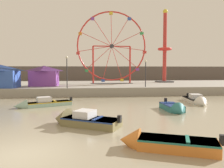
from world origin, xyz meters
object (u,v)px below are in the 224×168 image
object	(u,v)px
motorboat_teal_painted	(174,108)
promenade_lamp_near	(146,69)
motorboat_olive_wood	(80,120)
carnival_booth_purple_stall	(44,75)
motorboat_seafoam	(40,104)
carnival_booth_blue_tent	(1,76)
drop_tower_red_tower	(165,51)
motorboat_orange_hull	(160,143)
promenade_lamp_far	(67,67)
motorboat_white_red_stripe	(197,101)
ferris_wheel_red_frame	(112,47)

from	to	relation	value
motorboat_teal_painted	promenade_lamp_near	size ratio (longest dim) A/B	1.03
motorboat_olive_wood	carnival_booth_purple_stall	size ratio (longest dim) A/B	1.09
motorboat_seafoam	carnival_booth_blue_tent	distance (m)	11.60
drop_tower_red_tower	promenade_lamp_near	size ratio (longest dim) A/B	3.65
motorboat_orange_hull	promenade_lamp_far	distance (m)	21.10
motorboat_orange_hull	carnival_booth_purple_stall	bearing A→B (deg)	-45.85
motorboat_white_red_stripe	promenade_lamp_far	distance (m)	16.36
motorboat_teal_painted	promenade_lamp_near	bearing A→B (deg)	177.08
motorboat_teal_painted	ferris_wheel_red_frame	size ratio (longest dim) A/B	0.31
drop_tower_red_tower	promenade_lamp_far	size ratio (longest dim) A/B	3.30
carnival_booth_blue_tent	promenade_lamp_far	size ratio (longest dim) A/B	1.17
motorboat_olive_wood	carnival_booth_purple_stall	distance (m)	20.21
promenade_lamp_near	motorboat_seafoam	bearing A→B (deg)	-146.88
ferris_wheel_red_frame	drop_tower_red_tower	xyz separation A→B (m)	(10.48, 2.88, -0.35)
carnival_booth_blue_tent	promenade_lamp_near	xyz separation A→B (m)	(19.54, -0.74, 0.88)
drop_tower_red_tower	carnival_booth_blue_tent	world-z (taller)	drop_tower_red_tower
motorboat_olive_wood	promenade_lamp_near	distance (m)	18.36
motorboat_olive_wood	motorboat_teal_painted	size ratio (longest dim) A/B	1.23
motorboat_seafoam	ferris_wheel_red_frame	size ratio (longest dim) A/B	0.44
motorboat_seafoam	motorboat_teal_painted	size ratio (longest dim) A/B	1.41
promenade_lamp_far	drop_tower_red_tower	bearing A→B (deg)	33.97
motorboat_seafoam	motorboat_olive_wood	size ratio (longest dim) A/B	1.14
motorboat_seafoam	motorboat_teal_painted	xyz separation A→B (m)	(12.05, -3.72, 0.00)
motorboat_seafoam	ferris_wheel_red_frame	bearing A→B (deg)	-142.39
ferris_wheel_red_frame	carnival_booth_blue_tent	distance (m)	17.91
motorboat_white_red_stripe	promenade_lamp_near	size ratio (longest dim) A/B	1.44
carnival_booth_purple_stall	promenade_lamp_far	distance (m)	5.60
promenade_lamp_near	promenade_lamp_far	size ratio (longest dim) A/B	0.90
motorboat_seafoam	ferris_wheel_red_frame	world-z (taller)	ferris_wheel_red_frame
motorboat_orange_hull	ferris_wheel_red_frame	distance (m)	29.61
drop_tower_red_tower	carnival_booth_blue_tent	bearing A→B (deg)	-158.70
motorboat_white_red_stripe	motorboat_orange_hull	size ratio (longest dim) A/B	1.20
motorboat_olive_wood	motorboat_white_red_stripe	bearing A→B (deg)	-116.63
drop_tower_red_tower	promenade_lamp_near	xyz separation A→B (m)	(-6.61, -10.94, -3.41)
motorboat_white_red_stripe	carnival_booth_purple_stall	size ratio (longest dim) A/B	1.24
motorboat_teal_painted	carnival_booth_purple_stall	world-z (taller)	carnival_booth_purple_stall
motorboat_olive_wood	motorboat_teal_painted	bearing A→B (deg)	-123.90
carnival_booth_blue_tent	carnival_booth_purple_stall	world-z (taller)	carnival_booth_blue_tent
motorboat_teal_painted	motorboat_white_red_stripe	bearing A→B (deg)	134.56
ferris_wheel_red_frame	carnival_booth_blue_tent	bearing A→B (deg)	-154.97
motorboat_orange_hull	drop_tower_red_tower	bearing A→B (deg)	-87.57
motorboat_orange_hull	ferris_wheel_red_frame	xyz separation A→B (m)	(0.92, 28.73, 7.12)
ferris_wheel_red_frame	promenade_lamp_near	xyz separation A→B (m)	(3.87, -8.06, -3.75)
motorboat_seafoam	carnival_booth_purple_stall	distance (m)	11.97
motorboat_white_red_stripe	motorboat_seafoam	bearing A→B (deg)	-81.01
promenade_lamp_far	motorboat_olive_wood	bearing A→B (deg)	-81.91
motorboat_white_red_stripe	ferris_wheel_red_frame	bearing A→B (deg)	-147.47
ferris_wheel_red_frame	motorboat_orange_hull	bearing A→B (deg)	-91.84
motorboat_teal_painted	carnival_booth_blue_tent	distance (m)	22.93
drop_tower_red_tower	promenade_lamp_near	bearing A→B (deg)	-121.14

